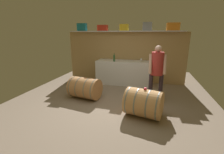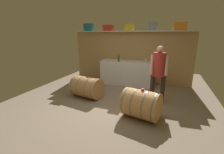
# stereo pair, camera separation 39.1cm
# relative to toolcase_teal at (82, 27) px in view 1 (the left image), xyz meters

# --- Properties ---
(ground_plane) EXTENTS (5.80, 8.23, 0.02)m
(ground_plane) POSITION_rel_toolcase_teal_xyz_m (1.70, -1.74, -2.13)
(ground_plane) COLOR gray
(back_wall_panel) EXTENTS (4.60, 0.10, 1.94)m
(back_wall_panel) POSITION_rel_toolcase_teal_xyz_m (1.70, 0.15, -1.15)
(back_wall_panel) COLOR tan
(back_wall_panel) RESTS_ON ground
(high_shelf_board) EXTENTS (4.23, 0.40, 0.03)m
(high_shelf_board) POSITION_rel_toolcase_teal_xyz_m (1.70, 0.00, -0.16)
(high_shelf_board) COLOR silver
(high_shelf_board) RESTS_ON back_wall_panel
(toolcase_teal) EXTENTS (0.35, 0.21, 0.29)m
(toolcase_teal) POSITION_rel_toolcase_teal_xyz_m (0.00, 0.00, 0.00)
(toolcase_teal) COLOR #1A7487
(toolcase_teal) RESTS_ON high_shelf_board
(toolcase_red) EXTENTS (0.38, 0.29, 0.22)m
(toolcase_red) POSITION_rel_toolcase_teal_xyz_m (0.85, 0.00, -0.04)
(toolcase_red) COLOR red
(toolcase_red) RESTS_ON high_shelf_board
(toolcase_yellow) EXTENTS (0.30, 0.25, 0.24)m
(toolcase_yellow) POSITION_rel_toolcase_teal_xyz_m (1.68, 0.00, -0.03)
(toolcase_yellow) COLOR yellow
(toolcase_yellow) RESTS_ON high_shelf_board
(toolcase_grey) EXTENTS (0.32, 0.27, 0.29)m
(toolcase_grey) POSITION_rel_toolcase_teal_xyz_m (2.52, 0.00, 0.00)
(toolcase_grey) COLOR gray
(toolcase_grey) RESTS_ON high_shelf_board
(toolcase_orange) EXTENTS (0.43, 0.25, 0.26)m
(toolcase_orange) POSITION_rel_toolcase_teal_xyz_m (3.38, 0.00, -0.01)
(toolcase_orange) COLOR orange
(toolcase_orange) RESTS_ON high_shelf_board
(work_cabinet) EXTENTS (1.99, 0.67, 0.89)m
(work_cabinet) POSITION_rel_toolcase_teal_xyz_m (1.71, -0.24, -1.67)
(work_cabinet) COLOR silver
(work_cabinet) RESTS_ON ground
(wine_bottle_green) EXTENTS (0.07, 0.07, 0.30)m
(wine_bottle_green) POSITION_rel_toolcase_teal_xyz_m (1.42, -0.49, -1.09)
(wine_bottle_green) COLOR #2D572F
(wine_bottle_green) RESTS_ON work_cabinet
(wine_glass) EXTENTS (0.07, 0.07, 0.13)m
(wine_glass) POSITION_rel_toolcase_teal_xyz_m (2.38, -0.35, -1.14)
(wine_glass) COLOR white
(wine_glass) RESTS_ON work_cabinet
(wine_barrel_near) EXTENTS (0.94, 0.82, 0.66)m
(wine_barrel_near) POSITION_rel_toolcase_teal_xyz_m (2.63, -2.61, -1.79)
(wine_barrel_near) COLOR tan
(wine_barrel_near) RESTS_ON ground
(wine_barrel_far) EXTENTS (0.97, 0.76, 0.63)m
(wine_barrel_far) POSITION_rel_toolcase_teal_xyz_m (0.87, -1.92, -1.81)
(wine_barrel_far) COLOR tan
(wine_barrel_far) RESTS_ON ground
(tasting_cup) EXTENTS (0.06, 0.06, 0.04)m
(tasting_cup) POSITION_rel_toolcase_teal_xyz_m (2.65, -2.61, -1.44)
(tasting_cup) COLOR red
(tasting_cup) RESTS_ON wine_barrel_near
(winemaker_pouring) EXTENTS (0.48, 0.40, 1.57)m
(winemaker_pouring) POSITION_rel_toolcase_teal_xyz_m (2.90, -1.59, -1.16)
(winemaker_pouring) COLOR #352934
(winemaker_pouring) RESTS_ON ground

